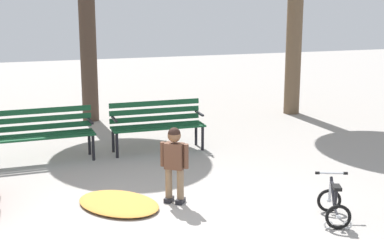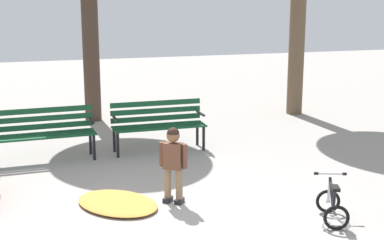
% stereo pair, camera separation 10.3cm
% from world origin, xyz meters
% --- Properties ---
extents(ground, '(36.00, 36.00, 0.00)m').
position_xyz_m(ground, '(0.00, 0.00, 0.00)').
color(ground, gray).
extents(park_bench_far_left, '(1.61, 0.51, 0.85)m').
position_xyz_m(park_bench_far_left, '(-1.05, 3.31, 0.51)').
color(park_bench_far_left, '#144728').
rests_on(park_bench_far_left, ground).
extents(park_bench_left, '(1.60, 0.47, 0.85)m').
position_xyz_m(park_bench_left, '(0.85, 3.34, 0.51)').
color(park_bench_left, '#144728').
rests_on(park_bench_left, ground).
extents(child_standing, '(0.32, 0.28, 1.00)m').
position_xyz_m(child_standing, '(0.41, 0.84, 0.58)').
color(child_standing, '#7F664C').
rests_on(child_standing, ground).
extents(kids_bicycle, '(0.52, 0.63, 0.54)m').
position_xyz_m(kids_bicycle, '(2.04, -0.33, 0.20)').
color(kids_bicycle, black).
rests_on(kids_bicycle, ground).
extents(leaf_pile, '(1.33, 1.44, 0.07)m').
position_xyz_m(leaf_pile, '(-0.30, 0.95, 0.04)').
color(leaf_pile, '#C68438').
rests_on(leaf_pile, ground).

